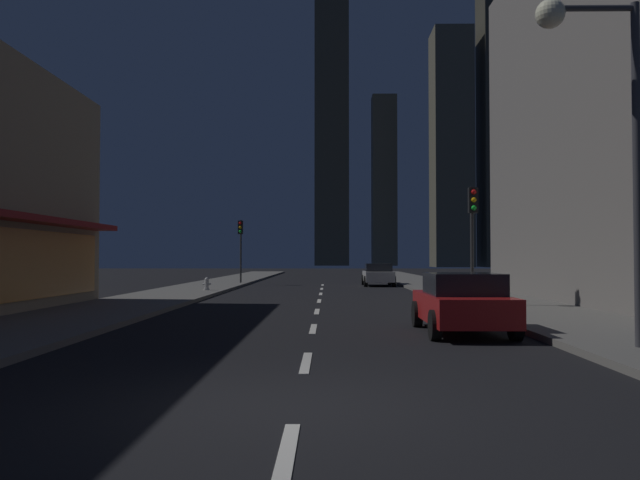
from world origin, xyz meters
name	(u,v)px	position (x,y,z in m)	size (l,w,h in m)	color
ground_plane	(322,288)	(0.00, 32.00, -0.05)	(78.00, 136.00, 0.10)	black
sidewalk_right	(434,286)	(7.00, 32.00, 0.07)	(4.00, 76.00, 0.15)	#605E59
sidewalk_left	(211,286)	(-7.00, 32.00, 0.07)	(4.00, 76.00, 0.15)	#605E59
lane_marking_center	(318,306)	(0.00, 16.20, 0.01)	(0.16, 38.60, 0.01)	silver
skyscraper_distant_tall	(332,119)	(1.17, 141.33, 34.57)	(7.97, 6.52, 69.14)	#4A4637
skyscraper_distant_mid	(384,181)	(13.32, 139.33, 19.70)	(5.62, 5.28, 39.39)	#5C5745
skyscraper_distant_short	(451,149)	(24.86, 118.23, 23.54)	(7.64, 8.35, 47.07)	brown
skyscraper_distant_slender	(496,91)	(33.63, 117.62, 34.87)	(6.15, 8.40, 69.74)	#3A372B
car_parked_near	(462,303)	(3.60, 7.50, 0.74)	(1.98, 4.24, 1.45)	#B21919
car_parked_far	(378,274)	(3.60, 33.33, 0.74)	(1.98, 4.24, 1.45)	silver
fire_hydrant_far_left	(207,284)	(-5.90, 24.92, 0.45)	(0.42, 0.30, 0.65)	#B2B2B2
traffic_light_near_right	(473,219)	(5.50, 14.70, 3.19)	(0.32, 0.48, 4.20)	#2D2D2D
traffic_light_far_left	(241,237)	(-5.50, 34.62, 3.19)	(0.32, 0.48, 4.20)	#2D2D2D
street_lamp_right	(592,86)	(5.38, 4.15, 5.07)	(1.96, 0.56, 6.58)	#38383D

